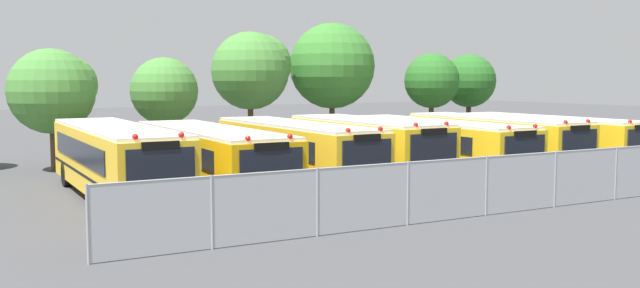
{
  "coord_description": "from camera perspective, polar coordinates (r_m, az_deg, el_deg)",
  "views": [
    {
      "loc": [
        -15.95,
        -24.82,
        4.25
      ],
      "look_at": [
        -2.32,
        0.0,
        1.6
      ],
      "focal_mm": 39.17,
      "sensor_mm": 36.0,
      "label": 1
    }
  ],
  "objects": [
    {
      "name": "ground_plane",
      "position": [
        29.8,
        3.92,
        -2.86
      ],
      "size": [
        160.0,
        160.0,
        0.0
      ],
      "primitive_type": "plane",
      "color": "#424244"
    },
    {
      "name": "school_bus_0",
      "position": [
        25.67,
        -16.36,
        -1.16
      ],
      "size": [
        2.52,
        11.53,
        2.73
      ],
      "rotation": [
        0.0,
        0.0,
        3.15
      ],
      "color": "yellow",
      "rests_on": "ground_plane"
    },
    {
      "name": "school_bus_1",
      "position": [
        26.24,
        -9.01,
        -1.05
      ],
      "size": [
        2.63,
        11.22,
        2.57
      ],
      "rotation": [
        0.0,
        0.0,
        3.14
      ],
      "color": "#EAA80C",
      "rests_on": "ground_plane"
    },
    {
      "name": "school_bus_2",
      "position": [
        27.9,
        -2.04,
        -0.54
      ],
      "size": [
        2.6,
        10.61,
        2.64
      ],
      "rotation": [
        0.0,
        0.0,
        3.16
      ],
      "color": "yellow",
      "rests_on": "ground_plane"
    },
    {
      "name": "school_bus_3",
      "position": [
        29.55,
        3.79,
        -0.18
      ],
      "size": [
        2.63,
        9.37,
        2.68
      ],
      "rotation": [
        0.0,
        0.0,
        3.14
      ],
      "color": "yellow",
      "rests_on": "ground_plane"
    },
    {
      "name": "school_bus_4",
      "position": [
        31.8,
        9.29,
        0.01
      ],
      "size": [
        2.64,
        11.24,
        2.51
      ],
      "rotation": [
        0.0,
        0.0,
        3.15
      ],
      "color": "yellow",
      "rests_on": "ground_plane"
    },
    {
      "name": "school_bus_5",
      "position": [
        33.97,
        13.96,
        0.32
      ],
      "size": [
        2.49,
        10.34,
        2.59
      ],
      "rotation": [
        0.0,
        0.0,
        3.14
      ],
      "color": "yellow",
      "rests_on": "ground_plane"
    },
    {
      "name": "school_bus_6",
      "position": [
        36.52,
        18.08,
        0.49
      ],
      "size": [
        2.7,
        10.77,
        2.51
      ],
      "rotation": [
        0.0,
        0.0,
        3.17
      ],
      "color": "yellow",
      "rests_on": "ground_plane"
    },
    {
      "name": "tree_1",
      "position": [
        34.41,
        -20.79,
        4.17
      ],
      "size": [
        4.05,
        3.93,
        5.65
      ],
      "color": "#4C3823",
      "rests_on": "ground_plane"
    },
    {
      "name": "tree_2",
      "position": [
        36.07,
        -12.48,
        4.28
      ],
      "size": [
        3.39,
        3.39,
        5.34
      ],
      "color": "#4C3823",
      "rests_on": "ground_plane"
    },
    {
      "name": "tree_3",
      "position": [
        39.88,
        -5.43,
        6.13
      ],
      "size": [
        4.67,
        4.4,
        6.91
      ],
      "color": "#4C3823",
      "rests_on": "ground_plane"
    },
    {
      "name": "tree_4",
      "position": [
        42.24,
        0.94,
        6.46
      ],
      "size": [
        5.15,
        5.15,
        7.6
      ],
      "color": "#4C3823",
      "rests_on": "ground_plane"
    },
    {
      "name": "tree_5",
      "position": [
        43.42,
        9.19,
        5.15
      ],
      "size": [
        3.37,
        3.37,
        5.82
      ],
      "color": "#4C3823",
      "rests_on": "ground_plane"
    },
    {
      "name": "tree_6",
      "position": [
        46.95,
        12.11,
        5.02
      ],
      "size": [
        3.47,
        3.47,
        5.86
      ],
      "color": "#4C3823",
      "rests_on": "ground_plane"
    },
    {
      "name": "chainlink_fence",
      "position": [
        23.31,
        16.14,
        -2.95
      ],
      "size": [
        26.95,
        0.07,
        1.87
      ],
      "color": "#9EA0A3",
      "rests_on": "ground_plane"
    }
  ]
}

